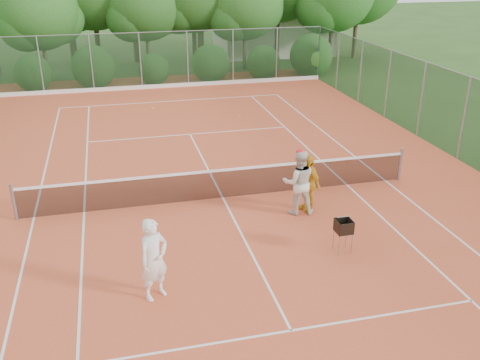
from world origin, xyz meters
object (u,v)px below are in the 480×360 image
player_yellow (308,183)px  player_white (154,259)px  ball_hopper (344,227)px  player_center_grp (299,182)px

player_yellow → player_white: bearing=-74.4°
player_white → ball_hopper: size_ratio=2.13×
player_center_grp → player_white: bearing=-144.5°
player_center_grp → ball_hopper: bearing=-81.3°
player_white → player_center_grp: bearing=4.5°
player_white → player_yellow: bearing=3.7°
player_white → ball_hopper: 4.79m
player_yellow → ball_hopper: bearing=-18.7°
player_white → player_yellow: size_ratio=1.11×
player_yellow → ball_hopper: (0.01, -2.47, -0.14)m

